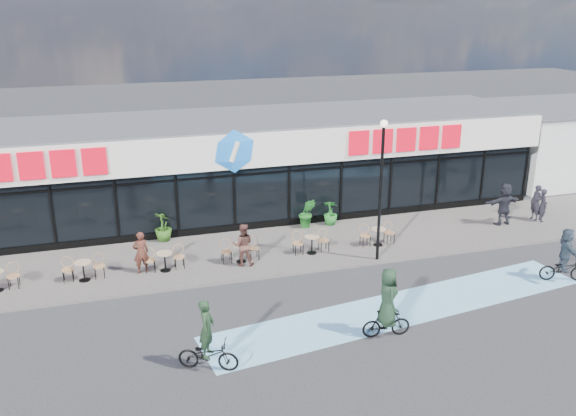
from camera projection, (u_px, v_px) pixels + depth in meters
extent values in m
plane|color=#28282B|center=(278.00, 304.00, 20.88)|extent=(120.00, 120.00, 0.00)
cube|color=#5C5551|center=(248.00, 253.00, 24.94)|extent=(44.00, 5.00, 0.10)
cube|color=#72B2D7|center=(403.00, 308.00, 20.60)|extent=(14.17, 4.13, 0.01)
cube|color=black|center=(222.00, 182.00, 29.44)|extent=(30.00, 6.00, 3.00)
cube|color=silver|center=(220.00, 137.00, 28.57)|extent=(30.60, 6.30, 1.50)
cube|color=#47474C|center=(219.00, 120.00, 28.45)|extent=(30.60, 6.30, 0.10)
cube|color=navy|center=(234.00, 167.00, 26.18)|extent=(30.60, 0.08, 0.18)
cube|color=black|center=(234.00, 176.00, 26.32)|extent=(30.00, 0.06, 0.08)
cube|color=black|center=(235.00, 229.00, 27.13)|extent=(30.00, 0.10, 0.40)
cube|color=red|center=(31.00, 165.00, 23.53)|extent=(5.63, 0.18, 1.10)
cube|color=red|center=(406.00, 139.00, 27.87)|extent=(5.63, 0.18, 1.10)
ellipsoid|color=blue|center=(234.00, 151.00, 25.70)|extent=(1.90, 0.24, 1.90)
cylinder|color=black|center=(53.00, 218.00, 24.66)|extent=(0.10, 0.10, 3.00)
cylinder|color=black|center=(117.00, 212.00, 25.34)|extent=(0.10, 0.10, 3.00)
cylinder|color=black|center=(177.00, 206.00, 26.02)|extent=(0.10, 0.10, 3.00)
cylinder|color=black|center=(235.00, 201.00, 26.70)|extent=(0.10, 0.10, 3.00)
cylinder|color=black|center=(289.00, 196.00, 27.38)|extent=(0.10, 0.10, 3.00)
cylinder|color=black|center=(341.00, 191.00, 28.05)|extent=(0.10, 0.10, 3.00)
cylinder|color=black|center=(390.00, 187.00, 28.73)|extent=(0.10, 0.10, 3.00)
cylinder|color=black|center=(437.00, 182.00, 29.41)|extent=(0.10, 0.10, 3.00)
cylinder|color=black|center=(483.00, 178.00, 30.09)|extent=(0.10, 0.10, 3.00)
cylinder|color=black|center=(526.00, 174.00, 30.77)|extent=(0.10, 0.10, 3.00)
cube|color=silver|center=(562.00, 141.00, 35.74)|extent=(9.00, 7.00, 4.00)
cube|color=#47474C|center=(568.00, 106.00, 35.07)|extent=(9.20, 7.20, 0.12)
cylinder|color=black|center=(380.00, 195.00, 23.34)|extent=(0.12, 0.12, 5.34)
sphere|color=#FFF2CC|center=(384.00, 124.00, 22.44)|extent=(0.28, 0.28, 0.28)
cylinder|color=tan|center=(83.00, 262.00, 22.15)|extent=(0.60, 0.60, 0.04)
cylinder|color=black|center=(84.00, 271.00, 22.27)|extent=(0.06, 0.06, 0.70)
cylinder|color=black|center=(85.00, 280.00, 22.39)|extent=(0.40, 0.40, 0.02)
cylinder|color=tan|center=(164.00, 253.00, 22.95)|extent=(0.60, 0.60, 0.04)
cylinder|color=black|center=(165.00, 262.00, 23.07)|extent=(0.06, 0.06, 0.70)
cylinder|color=black|center=(166.00, 270.00, 23.18)|extent=(0.40, 0.40, 0.02)
cylinder|color=tan|center=(241.00, 245.00, 23.75)|extent=(0.60, 0.60, 0.04)
cylinder|color=black|center=(241.00, 253.00, 23.86)|extent=(0.06, 0.06, 0.70)
cylinder|color=black|center=(241.00, 261.00, 23.98)|extent=(0.40, 0.40, 0.02)
cylinder|color=tan|center=(312.00, 237.00, 24.55)|extent=(0.60, 0.60, 0.04)
cylinder|color=black|center=(312.00, 245.00, 24.66)|extent=(0.06, 0.06, 0.70)
cylinder|color=black|center=(312.00, 253.00, 24.78)|extent=(0.40, 0.40, 0.02)
cylinder|color=tan|center=(379.00, 229.00, 25.34)|extent=(0.60, 0.60, 0.04)
cylinder|color=black|center=(378.00, 237.00, 25.46)|extent=(0.06, 0.06, 0.70)
cylinder|color=black|center=(378.00, 245.00, 25.58)|extent=(0.40, 0.40, 0.02)
imported|color=#2A5217|center=(163.00, 226.00, 25.89)|extent=(1.00, 1.00, 1.27)
imported|color=#1C641F|center=(307.00, 213.00, 27.38)|extent=(0.89, 0.79, 1.36)
imported|color=#1D6722|center=(331.00, 212.00, 27.77)|extent=(0.86, 0.86, 1.13)
imported|color=#482219|center=(141.00, 252.00, 22.79)|extent=(0.66, 0.49, 1.63)
imported|color=brown|center=(243.00, 245.00, 23.42)|extent=(0.95, 0.81, 1.69)
imported|color=black|center=(536.00, 203.00, 28.26)|extent=(0.42, 0.62, 1.67)
imported|color=black|center=(543.00, 205.00, 28.11)|extent=(0.55, 0.66, 1.55)
imported|color=#202129|center=(504.00, 204.00, 27.64)|extent=(1.85, 0.69, 1.96)
imported|color=black|center=(386.00, 323.00, 18.74)|extent=(1.56, 0.62, 0.91)
imported|color=#1A2F1E|center=(388.00, 297.00, 18.44)|extent=(0.69, 0.96, 1.83)
imported|color=black|center=(563.00, 269.00, 22.48)|extent=(1.83, 1.14, 0.91)
imported|color=#32404D|center=(566.00, 249.00, 22.22)|extent=(0.94, 1.56, 1.61)
imported|color=black|center=(208.00, 355.00, 17.07)|extent=(1.83, 1.27, 0.91)
imported|color=#1B311D|center=(207.00, 328.00, 16.80)|extent=(0.63, 0.74, 1.71)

